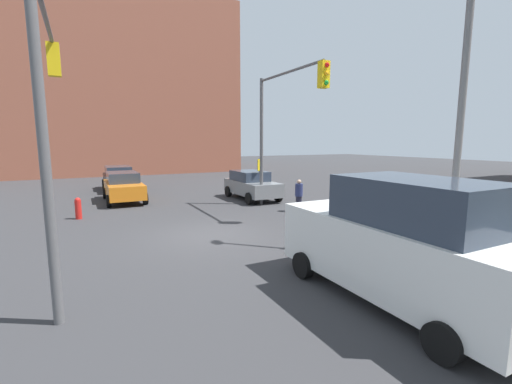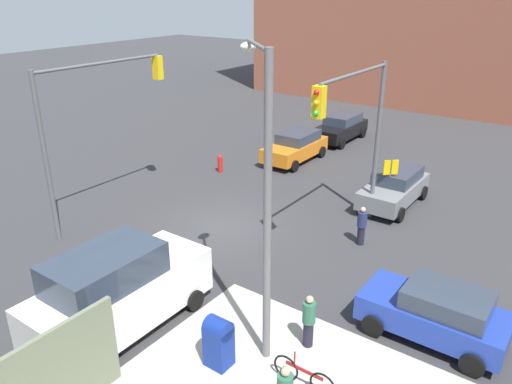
{
  "view_description": "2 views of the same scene",
  "coord_description": "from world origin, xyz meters",
  "px_view_note": "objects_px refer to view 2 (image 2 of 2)",
  "views": [
    {
      "loc": [
        11.42,
        -3.94,
        3.33
      ],
      "look_at": [
        -1.3,
        2.55,
        1.22
      ],
      "focal_mm": 24.0,
      "sensor_mm": 36.0,
      "label": 1
    },
    {
      "loc": [
        14.0,
        11.8,
        9.21
      ],
      "look_at": [
        0.03,
        1.74,
        2.0
      ],
      "focal_mm": 35.0,
      "sensor_mm": 36.0,
      "label": 2
    }
  ],
  "objects_px": {
    "traffic_signal_se_corner": "(95,109)",
    "coupe_blue": "(436,312)",
    "van_white_delivery": "(118,291)",
    "bicycle_leaning_on_fence": "(304,376)",
    "coupe_gray": "(394,187)",
    "pedestrian_crossing": "(362,225)",
    "fire_hydrant": "(220,163)",
    "pedestrian_walking_north": "(309,320)",
    "coupe_orange": "(296,146)",
    "coupe_black": "(341,127)",
    "traffic_signal_nw_corner": "(358,121)",
    "street_lamp_corner": "(264,188)",
    "mailbox_blue": "(218,341)"
  },
  "relations": [
    {
      "from": "traffic_signal_se_corner",
      "to": "coupe_blue",
      "type": "xyz_separation_m",
      "value": [
        -0.25,
        13.68,
        -3.83
      ]
    },
    {
      "from": "coupe_black",
      "to": "pedestrian_walking_north",
      "type": "bearing_deg",
      "value": 24.37
    },
    {
      "from": "bicycle_leaning_on_fence",
      "to": "van_white_delivery",
      "type": "bearing_deg",
      "value": -78.32
    },
    {
      "from": "mailbox_blue",
      "to": "fire_hydrant",
      "type": "height_order",
      "value": "mailbox_blue"
    },
    {
      "from": "mailbox_blue",
      "to": "bicycle_leaning_on_fence",
      "type": "xyz_separation_m",
      "value": [
        -0.6,
        2.2,
        -0.42
      ]
    },
    {
      "from": "van_white_delivery",
      "to": "traffic_signal_nw_corner",
      "type": "bearing_deg",
      "value": 163.57
    },
    {
      "from": "coupe_orange",
      "to": "bicycle_leaning_on_fence",
      "type": "relative_size",
      "value": 2.5
    },
    {
      "from": "traffic_signal_nw_corner",
      "to": "coupe_orange",
      "type": "xyz_separation_m",
      "value": [
        -6.42,
        -6.43,
        -3.78
      ]
    },
    {
      "from": "bicycle_leaning_on_fence",
      "to": "coupe_black",
      "type": "bearing_deg",
      "value": -155.48
    },
    {
      "from": "coupe_black",
      "to": "van_white_delivery",
      "type": "relative_size",
      "value": 0.82
    },
    {
      "from": "coupe_blue",
      "to": "bicycle_leaning_on_fence",
      "type": "distance_m",
      "value": 4.27
    },
    {
      "from": "coupe_gray",
      "to": "coupe_orange",
      "type": "height_order",
      "value": "same"
    },
    {
      "from": "traffic_signal_se_corner",
      "to": "pedestrian_crossing",
      "type": "relative_size",
      "value": 4.21
    },
    {
      "from": "street_lamp_corner",
      "to": "coupe_gray",
      "type": "height_order",
      "value": "street_lamp_corner"
    },
    {
      "from": "traffic_signal_se_corner",
      "to": "pedestrian_crossing",
      "type": "height_order",
      "value": "traffic_signal_se_corner"
    },
    {
      "from": "traffic_signal_nw_corner",
      "to": "street_lamp_corner",
      "type": "height_order",
      "value": "street_lamp_corner"
    },
    {
      "from": "coupe_gray",
      "to": "bicycle_leaning_on_fence",
      "type": "xyz_separation_m",
      "value": [
        11.89,
        2.4,
        -0.5
      ]
    },
    {
      "from": "street_lamp_corner",
      "to": "coupe_black",
      "type": "distance_m",
      "value": 20.57
    },
    {
      "from": "fire_hydrant",
      "to": "pedestrian_walking_north",
      "type": "xyz_separation_m",
      "value": [
        9.2,
        10.7,
        0.34
      ]
    },
    {
      "from": "traffic_signal_nw_corner",
      "to": "van_white_delivery",
      "type": "bearing_deg",
      "value": -16.43
    },
    {
      "from": "coupe_orange",
      "to": "pedestrian_walking_north",
      "type": "relative_size",
      "value": 2.73
    },
    {
      "from": "coupe_black",
      "to": "bicycle_leaning_on_fence",
      "type": "xyz_separation_m",
      "value": [
        19.52,
        8.9,
        -0.5
      ]
    },
    {
      "from": "van_white_delivery",
      "to": "pedestrian_crossing",
      "type": "height_order",
      "value": "van_white_delivery"
    },
    {
      "from": "pedestrian_crossing",
      "to": "pedestrian_walking_north",
      "type": "distance_m",
      "value": 6.33
    },
    {
      "from": "van_white_delivery",
      "to": "coupe_gray",
      "type": "bearing_deg",
      "value": 167.01
    },
    {
      "from": "pedestrian_crossing",
      "to": "bicycle_leaning_on_fence",
      "type": "xyz_separation_m",
      "value": [
        7.6,
        2.0,
        -0.45
      ]
    },
    {
      "from": "pedestrian_walking_north",
      "to": "bicycle_leaning_on_fence",
      "type": "distance_m",
      "value": 1.64
    },
    {
      "from": "traffic_signal_nw_corner",
      "to": "van_white_delivery",
      "type": "distance_m",
      "value": 10.12
    },
    {
      "from": "fire_hydrant",
      "to": "van_white_delivery",
      "type": "distance_m",
      "value": 13.19
    },
    {
      "from": "street_lamp_corner",
      "to": "coupe_black",
      "type": "xyz_separation_m",
      "value": [
        -18.87,
        -7.24,
        -3.86
      ]
    },
    {
      "from": "fire_hydrant",
      "to": "pedestrian_walking_north",
      "type": "distance_m",
      "value": 14.12
    },
    {
      "from": "traffic_signal_se_corner",
      "to": "street_lamp_corner",
      "type": "height_order",
      "value": "street_lamp_corner"
    },
    {
      "from": "traffic_signal_nw_corner",
      "to": "coupe_blue",
      "type": "bearing_deg",
      "value": 47.48
    },
    {
      "from": "traffic_signal_nw_corner",
      "to": "fire_hydrant",
      "type": "distance_m",
      "value": 9.97
    },
    {
      "from": "traffic_signal_se_corner",
      "to": "fire_hydrant",
      "type": "height_order",
      "value": "traffic_signal_se_corner"
    },
    {
      "from": "traffic_signal_nw_corner",
      "to": "pedestrian_walking_north",
      "type": "relative_size",
      "value": 4.06
    },
    {
      "from": "street_lamp_corner",
      "to": "coupe_gray",
      "type": "xyz_separation_m",
      "value": [
        -11.24,
        -0.73,
        -3.86
      ]
    },
    {
      "from": "coupe_black",
      "to": "van_white_delivery",
      "type": "height_order",
      "value": "van_white_delivery"
    },
    {
      "from": "coupe_orange",
      "to": "bicycle_leaning_on_fence",
      "type": "xyz_separation_m",
      "value": [
        14.47,
        9.13,
        -0.5
      ]
    },
    {
      "from": "street_lamp_corner",
      "to": "van_white_delivery",
      "type": "distance_m",
      "value": 5.36
    },
    {
      "from": "coupe_blue",
      "to": "coupe_black",
      "type": "relative_size",
      "value": 0.89
    },
    {
      "from": "pedestrian_walking_north",
      "to": "coupe_black",
      "type": "bearing_deg",
      "value": -56.06
    },
    {
      "from": "coupe_blue",
      "to": "mailbox_blue",
      "type": "bearing_deg",
      "value": -43.92
    },
    {
      "from": "van_white_delivery",
      "to": "bicycle_leaning_on_fence",
      "type": "relative_size",
      "value": 3.09
    },
    {
      "from": "traffic_signal_se_corner",
      "to": "street_lamp_corner",
      "type": "distance_m",
      "value": 10.43
    },
    {
      "from": "fire_hydrant",
      "to": "pedestrian_crossing",
      "type": "height_order",
      "value": "pedestrian_crossing"
    },
    {
      "from": "pedestrian_crossing",
      "to": "coupe_gray",
      "type": "bearing_deg",
      "value": -132.77
    },
    {
      "from": "fire_hydrant",
      "to": "coupe_gray",
      "type": "xyz_separation_m",
      "value": [
        -1.29,
        9.0,
        0.36
      ]
    },
    {
      "from": "traffic_signal_se_corner",
      "to": "mailbox_blue",
      "type": "relative_size",
      "value": 4.55
    },
    {
      "from": "mailbox_blue",
      "to": "van_white_delivery",
      "type": "relative_size",
      "value": 0.26
    }
  ]
}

